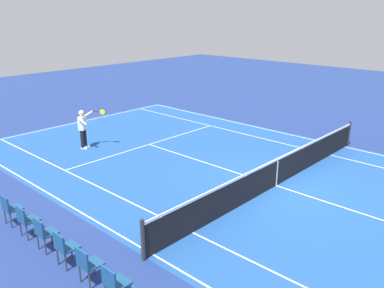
% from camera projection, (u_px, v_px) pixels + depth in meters
% --- Properties ---
extents(ground_plane, '(60.00, 60.00, 0.00)m').
position_uv_depth(ground_plane, '(276.00, 186.00, 13.53)').
color(ground_plane, navy).
extents(court_slab, '(24.20, 11.40, 0.00)m').
position_uv_depth(court_slab, '(276.00, 186.00, 13.53)').
color(court_slab, '#1E4C93').
rests_on(court_slab, ground_plane).
extents(court_line_markings, '(23.85, 11.05, 0.01)m').
position_uv_depth(court_line_markings, '(276.00, 185.00, 13.53)').
color(court_line_markings, white).
rests_on(court_line_markings, ground_plane).
extents(tennis_net, '(0.10, 11.70, 1.08)m').
position_uv_depth(tennis_net, '(277.00, 172.00, 13.38)').
color(tennis_net, '#2D2D33').
rests_on(tennis_net, ground_plane).
extents(tennis_player_near, '(0.82, 1.03, 1.70)m').
position_uv_depth(tennis_player_near, '(83.00, 127.00, 16.93)').
color(tennis_player_near, black).
rests_on(tennis_player_near, ground_plane).
extents(tennis_ball, '(0.07, 0.07, 0.07)m').
position_uv_depth(tennis_ball, '(217.00, 195.00, 12.77)').
color(tennis_ball, '#CCE01E').
rests_on(tennis_ball, ground_plane).
extents(spectator_chair_2, '(0.44, 0.44, 0.88)m').
position_uv_depth(spectator_chair_2, '(114.00, 282.00, 7.92)').
color(spectator_chair_2, '#38383D').
rests_on(spectator_chair_2, ground_plane).
extents(spectator_chair_3, '(0.44, 0.44, 0.88)m').
position_uv_depth(spectator_chair_3, '(87.00, 263.00, 8.52)').
color(spectator_chair_3, '#38383D').
rests_on(spectator_chair_3, ground_plane).
extents(spectator_chair_4, '(0.44, 0.44, 0.88)m').
position_uv_depth(spectator_chair_4, '(64.00, 246.00, 9.12)').
color(spectator_chair_4, '#38383D').
rests_on(spectator_chair_4, ground_plane).
extents(spectator_chair_5, '(0.44, 0.44, 0.88)m').
position_uv_depth(spectator_chair_5, '(44.00, 232.00, 9.72)').
color(spectator_chair_5, '#38383D').
rests_on(spectator_chair_5, ground_plane).
extents(spectator_chair_6, '(0.44, 0.44, 0.88)m').
position_uv_depth(spectator_chair_6, '(26.00, 219.00, 10.32)').
color(spectator_chair_6, '#38383D').
rests_on(spectator_chair_6, ground_plane).
extents(spectator_chair_7, '(0.44, 0.44, 0.88)m').
position_uv_depth(spectator_chair_7, '(10.00, 207.00, 10.92)').
color(spectator_chair_7, '#38383D').
rests_on(spectator_chair_7, ground_plane).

